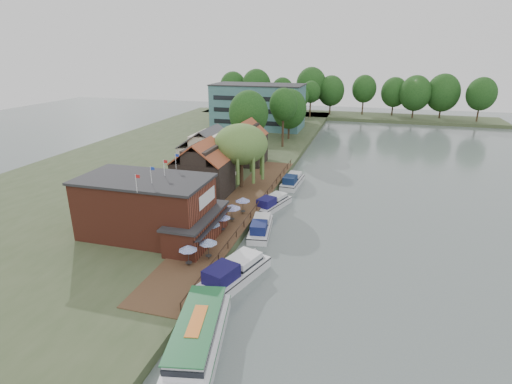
% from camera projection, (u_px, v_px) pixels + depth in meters
% --- Properties ---
extents(ground, '(260.00, 260.00, 0.00)m').
position_uv_depth(ground, '(277.00, 255.00, 46.04)').
color(ground, '#556261').
rests_on(ground, ground).
extents(land_bank, '(50.00, 140.00, 1.00)m').
position_uv_depth(land_bank, '(178.00, 158.00, 85.30)').
color(land_bank, '#384728').
rests_on(land_bank, ground).
extents(quay_deck, '(6.00, 50.00, 0.10)m').
position_uv_depth(quay_deck, '(239.00, 208.00, 56.80)').
color(quay_deck, '#47301E').
rests_on(quay_deck, land_bank).
extents(quay_rail, '(0.20, 49.00, 1.00)m').
position_uv_depth(quay_rail, '(258.00, 206.00, 56.40)').
color(quay_rail, black).
rests_on(quay_rail, land_bank).
extents(pub, '(20.00, 11.00, 7.30)m').
position_uv_depth(pub, '(161.00, 208.00, 47.18)').
color(pub, maroon).
rests_on(pub, land_bank).
extents(hotel_block, '(25.40, 12.40, 12.30)m').
position_uv_depth(hotel_block, '(258.00, 106.00, 112.65)').
color(hotel_block, '#38666B').
rests_on(hotel_block, land_bank).
extents(cottage_a, '(8.60, 7.60, 8.50)m').
position_uv_depth(cottage_a, '(203.00, 168.00, 60.81)').
color(cottage_a, black).
rests_on(cottage_a, land_bank).
extents(cottage_b, '(9.60, 8.60, 8.50)m').
position_uv_depth(cottage_b, '(210.00, 152.00, 70.63)').
color(cottage_b, beige).
rests_on(cottage_b, land_bank).
extents(cottage_c, '(7.60, 7.60, 8.50)m').
position_uv_depth(cottage_c, '(246.00, 142.00, 77.74)').
color(cottage_c, black).
rests_on(cottage_c, land_bank).
extents(willow, '(8.60, 8.60, 10.43)m').
position_uv_depth(willow, '(241.00, 156.00, 63.85)').
color(willow, '#476B2D').
rests_on(willow, land_bank).
extents(umbrella_0, '(1.98, 1.98, 2.38)m').
position_uv_depth(umbrella_0, '(188.00, 255.00, 41.25)').
color(umbrella_0, navy).
rests_on(umbrella_0, quay_deck).
extents(umbrella_1, '(2.02, 2.02, 2.38)m').
position_uv_depth(umbrella_1, '(208.00, 249.00, 42.65)').
color(umbrella_1, navy).
rests_on(umbrella_1, quay_deck).
extents(umbrella_2, '(2.38, 2.38, 2.38)m').
position_uv_depth(umbrella_2, '(211.00, 230.00, 47.08)').
color(umbrella_2, '#1A448F').
rests_on(umbrella_2, quay_deck).
extents(umbrella_3, '(2.20, 2.20, 2.38)m').
position_uv_depth(umbrella_3, '(222.00, 223.00, 49.01)').
color(umbrella_3, '#1C2C9C').
rests_on(umbrella_3, quay_deck).
extents(umbrella_4, '(2.38, 2.38, 2.38)m').
position_uv_depth(umbrella_4, '(232.00, 213.00, 51.95)').
color(umbrella_4, navy).
rests_on(umbrella_4, quay_deck).
extents(umbrella_5, '(2.05, 2.05, 2.38)m').
position_uv_depth(umbrella_5, '(243.00, 205.00, 54.42)').
color(umbrella_5, navy).
rests_on(umbrella_5, quay_deck).
extents(cruiser_0, '(6.55, 11.17, 2.61)m').
position_uv_depth(cruiser_0, '(234.00, 270.00, 40.38)').
color(cruiser_0, silver).
rests_on(cruiser_0, ground).
extents(cruiser_1, '(4.10, 9.23, 2.12)m').
position_uv_depth(cruiser_1, '(260.00, 225.00, 51.21)').
color(cruiser_1, silver).
rests_on(cruiser_1, ground).
extents(cruiser_2, '(5.40, 9.39, 2.13)m').
position_uv_depth(cruiser_2, '(272.00, 202.00, 59.19)').
color(cruiser_2, silver).
rests_on(cruiser_2, ground).
extents(cruiser_3, '(3.49, 9.31, 2.19)m').
position_uv_depth(cruiser_3, '(292.00, 179.00, 69.17)').
color(cruiser_3, silver).
rests_on(cruiser_3, ground).
extents(tour_boat, '(6.24, 13.61, 2.86)m').
position_uv_depth(tour_boat, '(196.00, 341.00, 30.42)').
color(tour_boat, silver).
rests_on(tour_boat, ground).
extents(swan, '(0.44, 0.44, 0.44)m').
position_uv_depth(swan, '(206.00, 313.00, 35.57)').
color(swan, white).
rests_on(swan, ground).
extents(bank_tree_0, '(8.43, 8.43, 13.34)m').
position_uv_depth(bank_tree_0, '(249.00, 122.00, 85.42)').
color(bank_tree_0, '#143811').
rests_on(bank_tree_0, land_bank).
extents(bank_tree_1, '(6.35, 6.35, 13.34)m').
position_uv_depth(bank_tree_1, '(283.00, 118.00, 90.57)').
color(bank_tree_1, '#143811').
rests_on(bank_tree_1, land_bank).
extents(bank_tree_2, '(8.52, 8.52, 12.36)m').
position_uv_depth(bank_tree_2, '(289.00, 114.00, 98.82)').
color(bank_tree_2, '#143811').
rests_on(bank_tree_2, land_bank).
extents(bank_tree_3, '(6.09, 6.09, 11.42)m').
position_uv_depth(bank_tree_3, '(298.00, 105.00, 119.01)').
color(bank_tree_3, '#143811').
rests_on(bank_tree_3, land_bank).
extents(bank_tree_4, '(6.95, 6.95, 10.61)m').
position_uv_depth(bank_tree_4, '(292.00, 103.00, 126.87)').
color(bank_tree_4, '#143811').
rests_on(bank_tree_4, land_bank).
extents(bank_tree_5, '(6.23, 6.23, 11.75)m').
position_uv_depth(bank_tree_5, '(311.00, 99.00, 131.19)').
color(bank_tree_5, '#143811').
rests_on(bank_tree_5, land_bank).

